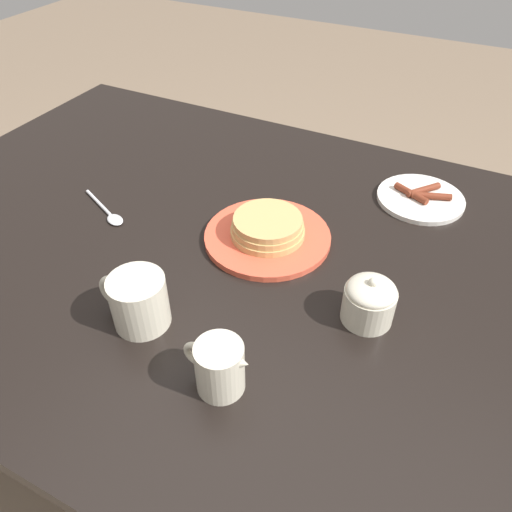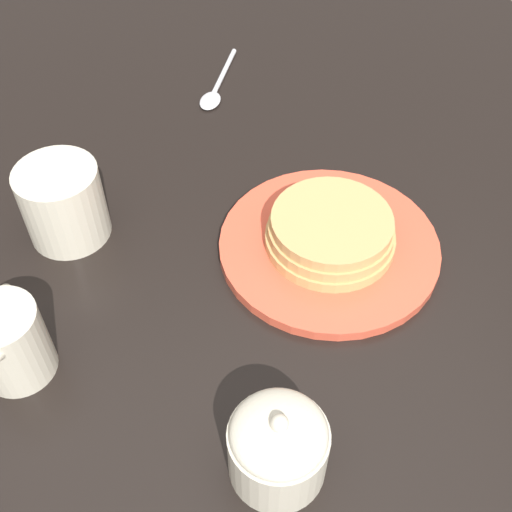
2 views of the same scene
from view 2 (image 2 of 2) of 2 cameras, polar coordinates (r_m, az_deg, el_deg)
ground_plane at (r=1.37m, az=1.23°, el=-20.45°), size 8.00×8.00×0.00m
dining_table at (r=0.80m, az=1.99°, el=-3.44°), size 1.50×1.00×0.76m
pancake_plate at (r=0.69m, az=6.58°, el=1.53°), size 0.24×0.24×0.05m
coffee_mug at (r=0.72m, az=-16.77°, el=4.75°), size 0.12×0.09×0.09m
creamer_pitcher at (r=0.62m, az=-21.11°, el=-7.13°), size 0.10×0.07×0.09m
sugar_bowl at (r=0.53m, az=1.97°, el=-16.49°), size 0.08×0.08×0.08m
spoon at (r=0.92m, az=-3.63°, el=14.53°), size 0.14×0.08×0.01m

